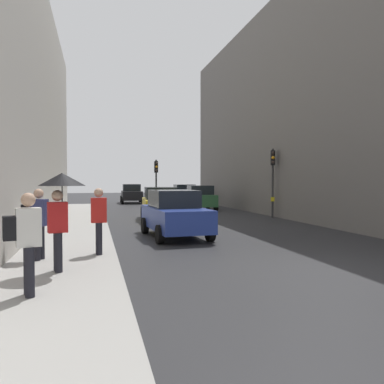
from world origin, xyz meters
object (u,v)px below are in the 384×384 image
object	(u,v)px
traffic_light_mid_street	(273,170)
pedestrian_with_umbrella	(61,194)
pedestrian_with_grey_backpack	(37,220)
pedestrian_in_red_jacket	(99,218)
traffic_light_far_median	(156,175)
car_dark_suv	(132,194)
car_green_estate	(200,198)
car_yellow_taxi	(160,203)
car_blue_van	(175,214)
car_silver_hatchback	(184,195)
pedestrian_with_black_backpack	(26,238)

from	to	relation	value
traffic_light_mid_street	pedestrian_with_umbrella	bearing A→B (deg)	-131.50
pedestrian_with_grey_backpack	pedestrian_in_red_jacket	xyz separation A→B (m)	(1.49, 0.41, -0.03)
traffic_light_mid_street	traffic_light_far_median	size ratio (longest dim) A/B	1.08
car_dark_suv	pedestrian_with_grey_backpack	size ratio (longest dim) A/B	2.41
car_green_estate	car_yellow_taxi	world-z (taller)	same
car_yellow_taxi	pedestrian_with_umbrella	bearing A→B (deg)	-108.67
car_dark_suv	pedestrian_in_red_jacket	size ratio (longest dim) A/B	2.41
car_blue_van	pedestrian_with_umbrella	distance (m)	6.79
car_green_estate	car_silver_hatchback	world-z (taller)	same
car_dark_suv	pedestrian_in_red_jacket	bearing A→B (deg)	-96.95
car_dark_suv	car_green_estate	world-z (taller)	same
car_green_estate	car_silver_hatchback	xyz separation A→B (m)	(0.25, 6.27, 0.00)
traffic_light_far_median	car_yellow_taxi	world-z (taller)	traffic_light_far_median
pedestrian_with_umbrella	pedestrian_with_black_backpack	distance (m)	2.00
car_green_estate	pedestrian_with_black_backpack	xyz separation A→B (m)	(-8.44, -20.40, 0.29)
car_silver_hatchback	pedestrian_with_black_backpack	xyz separation A→B (m)	(-8.69, -26.67, 0.29)
car_silver_hatchback	pedestrian_in_red_jacket	size ratio (longest dim) A/B	2.41
traffic_light_far_median	car_dark_suv	bearing A→B (deg)	97.21
car_silver_hatchback	pedestrian_in_red_jacket	distance (m)	24.15
car_green_estate	pedestrian_with_grey_backpack	world-z (taller)	pedestrian_with_grey_backpack
car_dark_suv	pedestrian_with_grey_backpack	world-z (taller)	pedestrian_with_grey_backpack
car_yellow_taxi	pedestrian_with_black_backpack	size ratio (longest dim) A/B	2.44
traffic_light_far_median	car_green_estate	size ratio (longest dim) A/B	0.84
traffic_light_mid_street	car_blue_van	world-z (taller)	traffic_light_mid_street
car_silver_hatchback	traffic_light_far_median	bearing A→B (deg)	-123.64
car_silver_hatchback	car_yellow_taxi	bearing A→B (deg)	-108.13
car_silver_hatchback	pedestrian_with_black_backpack	bearing A→B (deg)	-108.05
traffic_light_far_median	pedestrian_in_red_jacket	size ratio (longest dim) A/B	2.05
traffic_light_mid_street	car_silver_hatchback	bearing A→B (deg)	100.22
pedestrian_in_red_jacket	car_green_estate	bearing A→B (deg)	66.69
car_silver_hatchback	pedestrian_with_grey_backpack	size ratio (longest dim) A/B	2.41
traffic_light_far_median	pedestrian_with_black_backpack	distance (m)	22.68
car_blue_van	pedestrian_with_grey_backpack	xyz separation A→B (m)	(-4.32, -4.20, 0.29)
car_yellow_taxi	pedestrian_in_red_jacket	distance (m)	11.06
pedestrian_with_black_backpack	pedestrian_in_red_jacket	size ratio (longest dim) A/B	1.00
traffic_light_far_median	car_silver_hatchback	distance (m)	5.89
car_green_estate	pedestrian_with_grey_backpack	distance (m)	19.20
car_silver_hatchback	pedestrian_with_umbrella	distance (m)	26.19
pedestrian_with_black_backpack	car_dark_suv	bearing A→B (deg)	81.58
car_blue_van	pedestrian_in_red_jacket	world-z (taller)	pedestrian_in_red_jacket
car_blue_van	pedestrian_in_red_jacket	size ratio (longest dim) A/B	2.43
pedestrian_with_grey_backpack	car_green_estate	bearing A→B (deg)	63.08
car_blue_van	car_yellow_taxi	size ratio (longest dim) A/B	1.00
car_blue_van	pedestrian_in_red_jacket	xyz separation A→B (m)	(-2.83, -3.79, 0.25)
car_green_estate	car_yellow_taxi	distance (m)	7.27
car_dark_suv	pedestrian_with_grey_backpack	xyz separation A→B (m)	(-4.74, -27.05, 0.29)
car_silver_hatchback	car_blue_van	bearing A→B (deg)	-103.53
traffic_light_far_median	pedestrian_with_black_backpack	bearing A→B (deg)	-104.19
traffic_light_far_median	car_green_estate	world-z (taller)	traffic_light_far_median
traffic_light_mid_street	traffic_light_far_median	world-z (taller)	traffic_light_mid_street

